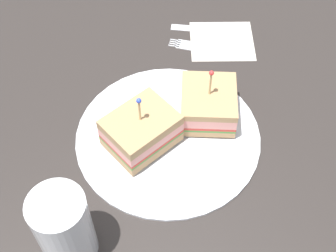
# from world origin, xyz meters

# --- Properties ---
(ground_plane) EXTENTS (1.02, 1.02, 0.02)m
(ground_plane) POSITION_xyz_m (0.00, 0.00, -0.01)
(ground_plane) COLOR #2D2826
(plate) EXTENTS (0.27, 0.27, 0.01)m
(plate) POSITION_xyz_m (0.00, 0.00, 0.00)
(plate) COLOR white
(plate) RESTS_ON ground_plane
(sandwich_half_front) EXTENTS (0.09, 0.11, 0.10)m
(sandwich_half_front) POSITION_xyz_m (0.01, 0.04, 0.03)
(sandwich_half_front) COLOR tan
(sandwich_half_front) RESTS_ON plate
(sandwich_half_back) EXTENTS (0.12, 0.12, 0.09)m
(sandwich_half_back) POSITION_xyz_m (-0.00, -0.07, 0.03)
(sandwich_half_back) COLOR tan
(sandwich_half_back) RESTS_ON plate
(drink_glass) EXTENTS (0.07, 0.07, 0.12)m
(drink_glass) POSITION_xyz_m (-0.08, 0.20, 0.05)
(drink_glass) COLOR #B74C33
(drink_glass) RESTS_ON ground_plane
(napkin) EXTENTS (0.14, 0.15, 0.00)m
(napkin) POSITION_xyz_m (0.12, -0.19, 0.00)
(napkin) COLOR beige
(napkin) RESTS_ON ground_plane
(fork) EXTENTS (0.10, 0.10, 0.00)m
(fork) POSITION_xyz_m (0.13, -0.15, 0.00)
(fork) COLOR silver
(fork) RESTS_ON ground_plane
(knife) EXTENTS (0.09, 0.11, 0.00)m
(knife) POSITION_xyz_m (0.17, -0.18, 0.00)
(knife) COLOR silver
(knife) RESTS_ON ground_plane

